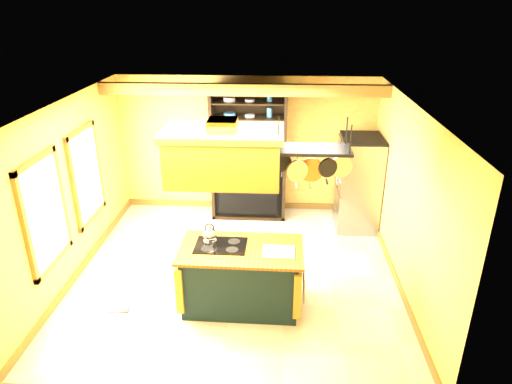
# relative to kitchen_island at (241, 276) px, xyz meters

# --- Properties ---
(floor) EXTENTS (5.00, 5.00, 0.00)m
(floor) POSITION_rel_kitchen_island_xyz_m (-0.15, 0.77, -0.47)
(floor) COLOR beige
(floor) RESTS_ON ground
(ceiling) EXTENTS (5.00, 5.00, 0.00)m
(ceiling) POSITION_rel_kitchen_island_xyz_m (-0.15, 0.77, 2.23)
(ceiling) COLOR white
(ceiling) RESTS_ON wall_back
(wall_back) EXTENTS (5.00, 0.02, 2.70)m
(wall_back) POSITION_rel_kitchen_island_xyz_m (-0.15, 3.27, 0.88)
(wall_back) COLOR #E4C253
(wall_back) RESTS_ON floor
(wall_front) EXTENTS (5.00, 0.02, 2.70)m
(wall_front) POSITION_rel_kitchen_island_xyz_m (-0.15, -1.73, 0.88)
(wall_front) COLOR #E4C253
(wall_front) RESTS_ON floor
(wall_left) EXTENTS (0.02, 5.00, 2.70)m
(wall_left) POSITION_rel_kitchen_island_xyz_m (-2.65, 0.77, 0.88)
(wall_left) COLOR #E4C253
(wall_left) RESTS_ON floor
(wall_right) EXTENTS (0.02, 5.00, 2.70)m
(wall_right) POSITION_rel_kitchen_island_xyz_m (2.35, 0.77, 0.88)
(wall_right) COLOR #E4C253
(wall_right) RESTS_ON floor
(ceiling_beam) EXTENTS (5.00, 0.15, 0.20)m
(ceiling_beam) POSITION_rel_kitchen_island_xyz_m (-0.15, 2.47, 2.12)
(ceiling_beam) COLOR olive
(ceiling_beam) RESTS_ON ceiling
(window_near) EXTENTS (0.06, 1.06, 1.56)m
(window_near) POSITION_rel_kitchen_island_xyz_m (-2.61, -0.03, 0.93)
(window_near) COLOR olive
(window_near) RESTS_ON wall_left
(window_far) EXTENTS (0.06, 1.06, 1.56)m
(window_far) POSITION_rel_kitchen_island_xyz_m (-2.61, 1.37, 0.93)
(window_far) COLOR olive
(window_far) RESTS_ON wall_left
(kitchen_island) EXTENTS (1.70, 0.97, 1.11)m
(kitchen_island) POSITION_rel_kitchen_island_xyz_m (0.00, 0.00, 0.00)
(kitchen_island) COLOR black
(kitchen_island) RESTS_ON floor
(range_hood) EXTENTS (1.48, 0.84, 0.80)m
(range_hood) POSITION_rel_kitchen_island_xyz_m (-0.20, -0.00, 1.78)
(range_hood) COLOR #BA872E
(range_hood) RESTS_ON ceiling
(pot_rack) EXTENTS (1.01, 0.47, 0.82)m
(pot_rack) POSITION_rel_kitchen_island_xyz_m (0.91, 0.01, 1.76)
(pot_rack) COLOR black
(pot_rack) RESTS_ON ceiling
(refrigerator) EXTENTS (0.75, 0.88, 1.72)m
(refrigerator) POSITION_rel_kitchen_island_xyz_m (1.96, 2.55, 0.37)
(refrigerator) COLOR gray
(refrigerator) RESTS_ON floor
(hutch) EXTENTS (1.43, 0.64, 2.53)m
(hutch) POSITION_rel_kitchen_island_xyz_m (-0.09, 2.99, 0.49)
(hutch) COLOR black
(hutch) RESTS_ON floor
(floor_register) EXTENTS (0.28, 0.13, 0.01)m
(floor_register) POSITION_rel_kitchen_island_xyz_m (-1.70, -0.24, -0.46)
(floor_register) COLOR black
(floor_register) RESTS_ON floor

